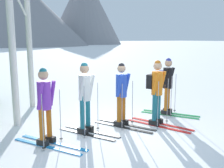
% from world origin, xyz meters
% --- Properties ---
extents(ground_plane, '(400.00, 400.00, 0.00)m').
position_xyz_m(ground_plane, '(0.00, 0.00, 0.00)').
color(ground_plane, white).
extents(skier_in_purple, '(1.22, 1.65, 1.63)m').
position_xyz_m(skier_in_purple, '(-1.76, -0.14, 0.88)').
color(skier_in_purple, '#1E84D1').
rests_on(skier_in_purple, ground).
extents(skier_in_white, '(1.05, 1.50, 1.68)m').
position_xyz_m(skier_in_white, '(-0.75, 0.08, 0.92)').
color(skier_in_white, black).
rests_on(skier_in_white, ground).
extents(skier_in_blue, '(1.06, 1.59, 1.62)m').
position_xyz_m(skier_in_blue, '(0.25, 0.09, 0.87)').
color(skier_in_blue, black).
rests_on(skier_in_blue, ground).
extents(skier_in_orange, '(0.99, 1.73, 1.68)m').
position_xyz_m(skier_in_orange, '(1.08, -0.26, 0.94)').
color(skier_in_orange, red).
rests_on(skier_in_orange, ground).
extents(skier_in_black, '(1.22, 1.55, 1.67)m').
position_xyz_m(skier_in_black, '(1.96, 0.33, 0.93)').
color(skier_in_black, green).
rests_on(skier_in_black, ground).
extents(birch_tree_tall, '(0.85, 0.86, 5.46)m').
position_xyz_m(birch_tree_tall, '(-1.32, 3.16, 2.78)').
color(birch_tree_tall, silver).
rests_on(birch_tree_tall, ground).
extents(birch_tree_slender, '(0.94, 0.86, 5.42)m').
position_xyz_m(birch_tree_slender, '(-2.08, 1.48, 2.75)').
color(birch_tree_slender, silver).
rests_on(birch_tree_slender, ground).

